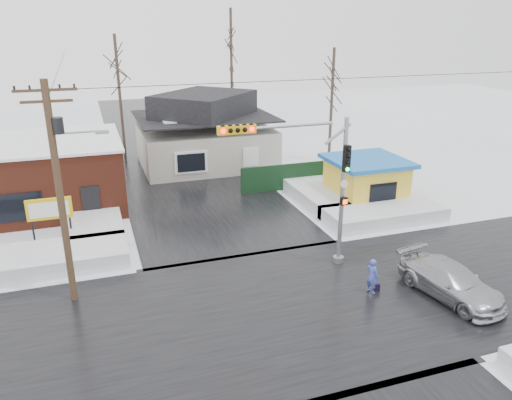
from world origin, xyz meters
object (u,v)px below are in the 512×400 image
object	(u,v)px
kiosk	(366,181)
pedestrian	(372,276)
traffic_signal	(312,175)
marquee_sign	(49,210)
car	(451,281)
utility_pole	(60,182)

from	to	relation	value
kiosk	pedestrian	xyz separation A→B (m)	(-5.51, -9.99, -0.68)
traffic_signal	pedestrian	world-z (taller)	traffic_signal
kiosk	marquee_sign	bearing A→B (deg)	-178.45
traffic_signal	car	xyz separation A→B (m)	(4.51, -4.28, -3.84)
kiosk	pedestrian	size ratio (longest dim) A/B	2.94
traffic_signal	pedestrian	distance (m)	5.03
utility_pole	kiosk	world-z (taller)	utility_pole
marquee_sign	pedestrian	world-z (taller)	marquee_sign
traffic_signal	utility_pole	xyz separation A→B (m)	(-10.36, 0.53, 0.57)
utility_pole	kiosk	size ratio (longest dim) A/B	1.96
utility_pole	car	world-z (taller)	utility_pole
marquee_sign	kiosk	bearing A→B (deg)	1.55
traffic_signal	utility_pole	world-z (taller)	utility_pole
utility_pole	pedestrian	world-z (taller)	utility_pole
marquee_sign	kiosk	size ratio (longest dim) A/B	0.55
kiosk	car	bearing A→B (deg)	-102.74
pedestrian	kiosk	bearing A→B (deg)	-49.69
car	pedestrian	bearing A→B (deg)	145.98
traffic_signal	pedestrian	xyz separation A→B (m)	(1.56, -2.96, -3.76)
marquee_sign	pedestrian	bearing A→B (deg)	-36.14
utility_pole	pedestrian	size ratio (longest dim) A/B	5.75
pedestrian	car	xyz separation A→B (m)	(2.95, -1.32, -0.08)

